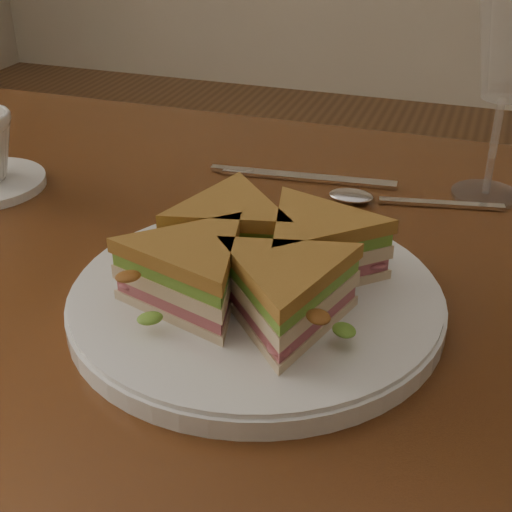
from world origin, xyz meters
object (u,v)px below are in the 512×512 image
at_px(knife, 296,177).
at_px(wine_glass, 511,48).
at_px(plate, 256,301).
at_px(sandwich_wedges, 256,261).
at_px(table, 247,355).
at_px(spoon, 373,199).

distance_m(knife, wine_glass, 0.26).
relative_size(plate, sandwich_wedges, 1.19).
xyz_separation_m(table, plate, (0.03, -0.06, 0.11)).
height_order(plate, knife, plate).
relative_size(spoon, knife, 0.85).
xyz_separation_m(sandwich_wedges, spoon, (0.05, 0.23, -0.04)).
distance_m(plate, knife, 0.27).
height_order(sandwich_wedges, knife, sandwich_wedges).
relative_size(sandwich_wedges, spoon, 1.40).
xyz_separation_m(table, wine_glass, (0.19, 0.23, 0.26)).
height_order(table, wine_glass, wine_glass).
distance_m(table, spoon, 0.22).
height_order(table, spoon, spoon).
bearing_deg(spoon, wine_glass, 15.47).
xyz_separation_m(table, sandwich_wedges, (0.03, -0.06, 0.14)).
bearing_deg(knife, wine_glass, 0.10).
bearing_deg(sandwich_wedges, table, 116.27).
relative_size(plate, knife, 1.41).
bearing_deg(plate, knife, 99.39).
bearing_deg(wine_glass, sandwich_wedges, -119.49).
height_order(sandwich_wedges, spoon, sandwich_wedges).
distance_m(table, wine_glass, 0.40).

